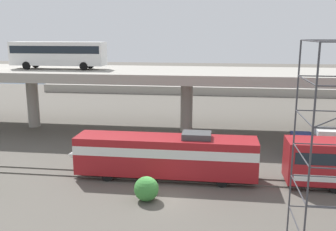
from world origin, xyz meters
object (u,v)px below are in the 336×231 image
parked_car_2 (201,81)px  parked_car_1 (318,82)px  parked_car_0 (243,79)px  transit_bus_on_overpass (58,53)px  parked_car_3 (274,81)px  train_locomotive (157,154)px  service_truck_west (329,143)px

parked_car_2 → parked_car_1: bearing=3.7°
parked_car_2 → parked_car_0: bearing=23.7°
transit_bus_on_overpass → parked_car_3: size_ratio=2.56×
transit_bus_on_overpass → parked_car_0: bearing=-124.3°
parked_car_1 → parked_car_2: same height
parked_car_0 → parked_car_1: size_ratio=1.10×
train_locomotive → parked_car_0: (10.22, 52.61, 0.22)m
parked_car_0 → parked_car_1: bearing=171.1°
train_locomotive → parked_car_1: train_locomotive is taller
parked_car_2 → service_truck_west: bearing=-70.3°
parked_car_0 → parked_car_2: same height
parked_car_1 → transit_bus_on_overpass: bearing=40.7°
transit_bus_on_overpass → parked_car_1: size_ratio=2.84×
parked_car_0 → train_locomotive: bearing=79.0°
transit_bus_on_overpass → parked_car_1: (40.33, 34.74, -7.42)m
train_locomotive → service_truck_west: 17.74m
parked_car_3 → train_locomotive: bearing=71.7°
service_truck_west → parked_car_2: (-14.80, 41.35, 0.77)m
parked_car_2 → parked_car_3: 15.23m
service_truck_west → parked_car_3: (0.39, 42.49, 0.77)m
train_locomotive → parked_car_1: (25.22, 50.26, 0.22)m
train_locomotive → transit_bus_on_overpass: bearing=-45.8°
service_truck_west → parked_car_1: (9.09, 42.91, 0.77)m
parked_car_0 → parked_car_2: bearing=23.7°
parked_car_1 → parked_car_2: bearing=3.7°
transit_bus_on_overpass → parked_car_0: size_ratio=2.57×
parked_car_1 → parked_car_0: bearing=-8.9°
transit_bus_on_overpass → parked_car_2: bearing=-116.4°
transit_bus_on_overpass → train_locomotive: bearing=134.2°
service_truck_west → train_locomotive: bearing=24.5°
transit_bus_on_overpass → parked_car_2: (16.44, 33.18, -7.42)m
transit_bus_on_overpass → parked_car_1: bearing=-139.3°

